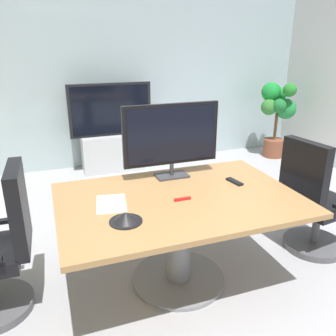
{
  "coord_description": "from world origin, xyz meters",
  "views": [
    {
      "loc": [
        -1.04,
        -2.02,
        1.87
      ],
      "look_at": [
        -0.15,
        0.47,
        0.9
      ],
      "focal_mm": 37.3,
      "sensor_mm": 36.0,
      "label": 1
    }
  ],
  "objects_px": {
    "conference_table": "(179,220)",
    "potted_plant": "(277,112)",
    "tv_monitor": "(171,136)",
    "conference_phone": "(126,218)",
    "remote_control": "(234,182)",
    "wall_display_unit": "(112,142)",
    "office_chair_right": "(312,206)"
  },
  "relations": [
    {
      "from": "office_chair_right",
      "to": "remote_control",
      "type": "height_order",
      "value": "office_chair_right"
    },
    {
      "from": "office_chair_right",
      "to": "conference_phone",
      "type": "xyz_separation_m",
      "value": [
        -1.78,
        -0.24,
        0.33
      ]
    },
    {
      "from": "tv_monitor",
      "to": "conference_phone",
      "type": "relative_size",
      "value": 3.82
    },
    {
      "from": "wall_display_unit",
      "to": "conference_table",
      "type": "bearing_deg",
      "value": -90.35
    },
    {
      "from": "remote_control",
      "to": "office_chair_right",
      "type": "bearing_deg",
      "value": -18.75
    },
    {
      "from": "conference_table",
      "to": "wall_display_unit",
      "type": "relative_size",
      "value": 1.39
    },
    {
      "from": "conference_table",
      "to": "remote_control",
      "type": "relative_size",
      "value": 10.68
    },
    {
      "from": "tv_monitor",
      "to": "potted_plant",
      "type": "xyz_separation_m",
      "value": [
        2.64,
        2.1,
        -0.35
      ]
    },
    {
      "from": "conference_table",
      "to": "potted_plant",
      "type": "distance_m",
      "value": 3.73
    },
    {
      "from": "conference_table",
      "to": "tv_monitor",
      "type": "height_order",
      "value": "tv_monitor"
    },
    {
      "from": "conference_table",
      "to": "wall_display_unit",
      "type": "bearing_deg",
      "value": 89.65
    },
    {
      "from": "office_chair_right",
      "to": "remote_control",
      "type": "relative_size",
      "value": 6.41
    },
    {
      "from": "tv_monitor",
      "to": "wall_display_unit",
      "type": "relative_size",
      "value": 0.64
    },
    {
      "from": "conference_table",
      "to": "tv_monitor",
      "type": "xyz_separation_m",
      "value": [
        0.1,
        0.44,
        0.55
      ]
    },
    {
      "from": "office_chair_right",
      "to": "wall_display_unit",
      "type": "bearing_deg",
      "value": 16.41
    },
    {
      "from": "potted_plant",
      "to": "conference_phone",
      "type": "bearing_deg",
      "value": -139.14
    },
    {
      "from": "wall_display_unit",
      "to": "potted_plant",
      "type": "height_order",
      "value": "wall_display_unit"
    },
    {
      "from": "tv_monitor",
      "to": "wall_display_unit",
      "type": "height_order",
      "value": "tv_monitor"
    },
    {
      "from": "tv_monitor",
      "to": "wall_display_unit",
      "type": "xyz_separation_m",
      "value": [
        -0.08,
        2.35,
        -0.67
      ]
    },
    {
      "from": "remote_control",
      "to": "conference_table",
      "type": "bearing_deg",
      "value": -178.73
    },
    {
      "from": "wall_display_unit",
      "to": "conference_phone",
      "type": "xyz_separation_m",
      "value": [
        -0.49,
        -3.03,
        0.34
      ]
    },
    {
      "from": "conference_phone",
      "to": "remote_control",
      "type": "xyz_separation_m",
      "value": [
        1.01,
        0.35,
        -0.02
      ]
    },
    {
      "from": "remote_control",
      "to": "tv_monitor",
      "type": "bearing_deg",
      "value": 133.56
    },
    {
      "from": "potted_plant",
      "to": "remote_control",
      "type": "distance_m",
      "value": 3.27
    },
    {
      "from": "tv_monitor",
      "to": "remote_control",
      "type": "bearing_deg",
      "value": -35.91
    },
    {
      "from": "office_chair_right",
      "to": "tv_monitor",
      "type": "relative_size",
      "value": 1.3
    },
    {
      "from": "wall_display_unit",
      "to": "potted_plant",
      "type": "bearing_deg",
      "value": -5.38
    },
    {
      "from": "tv_monitor",
      "to": "potted_plant",
      "type": "distance_m",
      "value": 3.39
    },
    {
      "from": "conference_phone",
      "to": "remote_control",
      "type": "relative_size",
      "value": 1.29
    },
    {
      "from": "potted_plant",
      "to": "remote_control",
      "type": "bearing_deg",
      "value": -132.19
    },
    {
      "from": "tv_monitor",
      "to": "wall_display_unit",
      "type": "distance_m",
      "value": 2.45
    },
    {
      "from": "tv_monitor",
      "to": "potted_plant",
      "type": "height_order",
      "value": "tv_monitor"
    }
  ]
}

